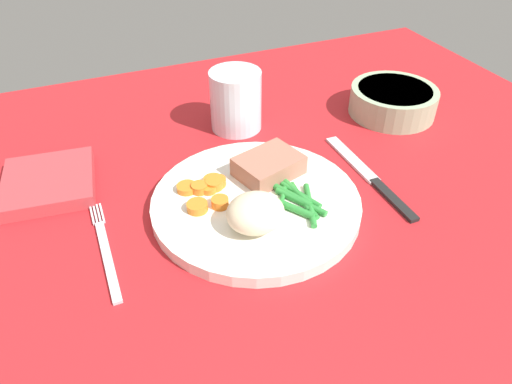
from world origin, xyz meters
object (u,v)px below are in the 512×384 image
object	(u,v)px
fork	(105,249)
salad_bowl	(393,100)
meat_portion	(269,166)
water_glass	(236,105)
dinner_plate	(256,203)
knife	(370,177)
napkin	(49,182)

from	to	relation	value
fork	salad_bowl	size ratio (longest dim) A/B	1.19
salad_bowl	meat_portion	bearing A→B (deg)	-159.85
water_glass	fork	bearing A→B (deg)	-139.76
water_glass	salad_bowl	size ratio (longest dim) A/B	0.66
dinner_plate	knife	distance (cm)	16.85
napkin	water_glass	bearing A→B (deg)	10.43
dinner_plate	meat_portion	size ratio (longest dim) A/B	3.21
fork	napkin	distance (cm)	15.53
meat_portion	napkin	distance (cm)	29.15
fork	salad_bowl	xyz separation A→B (cm)	(48.90, 14.15, 2.31)
dinner_plate	fork	bearing A→B (deg)	-179.21
fork	water_glass	distance (cm)	31.12
fork	water_glass	bearing A→B (deg)	43.94
meat_portion	knife	xyz separation A→B (cm)	(13.31, -4.40, -2.70)
dinner_plate	meat_portion	distance (cm)	5.81
fork	dinner_plate	bearing A→B (deg)	4.48
dinner_plate	water_glass	size ratio (longest dim) A/B	2.81
dinner_plate	water_glass	world-z (taller)	water_glass
napkin	fork	bearing A→B (deg)	-71.31
dinner_plate	water_glass	bearing A→B (deg)	76.07
napkin	salad_bowl	bearing A→B (deg)	-0.58
meat_portion	water_glass	size ratio (longest dim) A/B	0.88
napkin	meat_portion	bearing A→B (deg)	-20.80
fork	salad_bowl	world-z (taller)	salad_bowl
water_glass	salad_bowl	distance (cm)	26.01
water_glass	salad_bowl	xyz separation A→B (cm)	(25.32, -5.80, -1.43)
napkin	knife	bearing A→B (deg)	-19.98
fork	napkin	xyz separation A→B (cm)	(-4.97, 14.70, 0.72)
dinner_plate	napkin	bearing A→B (deg)	148.61
salad_bowl	napkin	bearing A→B (deg)	179.42
meat_portion	fork	world-z (taller)	meat_portion
salad_bowl	napkin	distance (cm)	53.90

